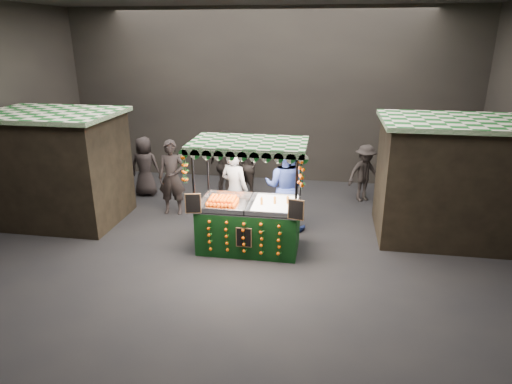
# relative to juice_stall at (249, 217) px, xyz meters

# --- Properties ---
(ground) EXTENTS (12.00, 12.00, 0.00)m
(ground) POSITION_rel_juice_stall_xyz_m (-0.31, -0.17, -0.71)
(ground) COLOR black
(ground) RESTS_ON ground
(market_hall) EXTENTS (12.10, 10.10, 5.05)m
(market_hall) POSITION_rel_juice_stall_xyz_m (-0.31, -0.17, 2.67)
(market_hall) COLOR black
(market_hall) RESTS_ON ground
(neighbour_stall_left) EXTENTS (3.00, 2.20, 2.60)m
(neighbour_stall_left) POSITION_rel_juice_stall_xyz_m (-4.71, 0.83, 0.60)
(neighbour_stall_left) COLOR black
(neighbour_stall_left) RESTS_ON ground
(neighbour_stall_right) EXTENTS (3.00, 2.20, 2.60)m
(neighbour_stall_right) POSITION_rel_juice_stall_xyz_m (4.09, 1.33, 0.60)
(neighbour_stall_right) COLOR black
(neighbour_stall_right) RESTS_ON ground
(juice_stall) EXTENTS (2.36, 1.39, 2.29)m
(juice_stall) POSITION_rel_juice_stall_xyz_m (0.00, 0.00, 0.00)
(juice_stall) COLOR black
(juice_stall) RESTS_ON ground
(vendor_grey) EXTENTS (0.83, 0.71, 1.92)m
(vendor_grey) POSITION_rel_juice_stall_xyz_m (-0.48, 0.87, 0.25)
(vendor_grey) COLOR gray
(vendor_grey) RESTS_ON ground
(vendor_blue) EXTENTS (1.09, 0.91, 2.01)m
(vendor_blue) POSITION_rel_juice_stall_xyz_m (0.62, 1.17, 0.30)
(vendor_blue) COLOR navy
(vendor_blue) RESTS_ON ground
(shopper_0) EXTENTS (0.71, 0.49, 1.86)m
(shopper_0) POSITION_rel_juice_stall_xyz_m (-2.22, 1.63, 0.22)
(shopper_0) COLOR black
(shopper_0) RESTS_ON ground
(shopper_1) EXTENTS (1.04, 1.03, 1.70)m
(shopper_1) POSITION_rel_juice_stall_xyz_m (-0.68, 3.19, 0.14)
(shopper_1) COLOR #2C2624
(shopper_1) RESTS_ON ground
(shopper_2) EXTENTS (1.17, 0.97, 1.88)m
(shopper_2) POSITION_rel_juice_stall_xyz_m (-1.16, 2.88, 0.23)
(shopper_2) COLOR black
(shopper_2) RESTS_ON ground
(shopper_3) EXTENTS (1.14, 1.00, 1.53)m
(shopper_3) POSITION_rel_juice_stall_xyz_m (2.52, 3.32, 0.06)
(shopper_3) COLOR #2A2422
(shopper_3) RESTS_ON ground
(shopper_4) EXTENTS (0.82, 0.55, 1.64)m
(shopper_4) POSITION_rel_juice_stall_xyz_m (-3.41, 2.80, 0.11)
(shopper_4) COLOR #2A2322
(shopper_4) RESTS_ON ground
(shopper_5) EXTENTS (0.70, 1.51, 1.56)m
(shopper_5) POSITION_rel_juice_stall_xyz_m (4.19, 1.85, 0.07)
(shopper_5) COLOR black
(shopper_5) RESTS_ON ground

